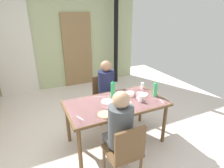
{
  "coord_description": "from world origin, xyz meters",
  "views": [
    {
      "loc": [
        -0.74,
        -2.4,
        2.04
      ],
      "look_at": [
        0.4,
        -0.01,
        0.98
      ],
      "focal_mm": 29.48,
      "sensor_mm": 36.0,
      "label": 1
    }
  ],
  "objects_px": {
    "dining_table": "(116,106)",
    "serving_bowl_center": "(129,94)",
    "person_far_diner": "(107,84)",
    "chair_far_diner": "(104,95)",
    "water_bottle_green_far": "(113,90)",
    "chair_near_diner": "(125,151)",
    "person_near_diner": "(120,125)",
    "water_bottle_green_near": "(155,89)"
  },
  "relations": [
    {
      "from": "dining_table",
      "to": "person_far_diner",
      "type": "height_order",
      "value": "person_far_diner"
    },
    {
      "from": "person_near_diner",
      "to": "water_bottle_green_far",
      "type": "bearing_deg",
      "value": 69.97
    },
    {
      "from": "chair_far_diner",
      "to": "person_far_diner",
      "type": "height_order",
      "value": "person_far_diner"
    },
    {
      "from": "water_bottle_green_near",
      "to": "serving_bowl_center",
      "type": "xyz_separation_m",
      "value": [
        -0.37,
        0.21,
        -0.09
      ]
    },
    {
      "from": "chair_near_diner",
      "to": "serving_bowl_center",
      "type": "height_order",
      "value": "chair_near_diner"
    },
    {
      "from": "person_near_diner",
      "to": "water_bottle_green_far",
      "type": "distance_m",
      "value": 0.85
    },
    {
      "from": "person_near_diner",
      "to": "person_far_diner",
      "type": "bearing_deg",
      "value": 73.07
    },
    {
      "from": "dining_table",
      "to": "chair_near_diner",
      "type": "relative_size",
      "value": 1.77
    },
    {
      "from": "chair_near_diner",
      "to": "person_near_diner",
      "type": "distance_m",
      "value": 0.31
    },
    {
      "from": "chair_far_diner",
      "to": "water_bottle_green_near",
      "type": "distance_m",
      "value": 1.06
    },
    {
      "from": "serving_bowl_center",
      "to": "water_bottle_green_near",
      "type": "bearing_deg",
      "value": -29.91
    },
    {
      "from": "chair_near_diner",
      "to": "person_near_diner",
      "type": "height_order",
      "value": "person_near_diner"
    },
    {
      "from": "dining_table",
      "to": "water_bottle_green_far",
      "type": "xyz_separation_m",
      "value": [
        0.03,
        0.17,
        0.21
      ]
    },
    {
      "from": "chair_far_diner",
      "to": "water_bottle_green_far",
      "type": "xyz_separation_m",
      "value": [
        -0.09,
        -0.59,
        0.37
      ]
    },
    {
      "from": "dining_table",
      "to": "person_far_diner",
      "type": "distance_m",
      "value": 0.65
    },
    {
      "from": "serving_bowl_center",
      "to": "chair_far_diner",
      "type": "bearing_deg",
      "value": 107.04
    },
    {
      "from": "chair_far_diner",
      "to": "person_far_diner",
      "type": "bearing_deg",
      "value": 90.0
    },
    {
      "from": "chair_near_diner",
      "to": "person_near_diner",
      "type": "relative_size",
      "value": 1.13
    },
    {
      "from": "chair_far_diner",
      "to": "water_bottle_green_far",
      "type": "height_order",
      "value": "water_bottle_green_far"
    },
    {
      "from": "chair_near_diner",
      "to": "dining_table",
      "type": "bearing_deg",
      "value": 70.84
    },
    {
      "from": "dining_table",
      "to": "chair_far_diner",
      "type": "height_order",
      "value": "chair_far_diner"
    },
    {
      "from": "chair_far_diner",
      "to": "dining_table",
      "type": "bearing_deg",
      "value": 81.33
    },
    {
      "from": "serving_bowl_center",
      "to": "dining_table",
      "type": "bearing_deg",
      "value": -155.79
    },
    {
      "from": "water_bottle_green_near",
      "to": "serving_bowl_center",
      "type": "relative_size",
      "value": 1.51
    },
    {
      "from": "dining_table",
      "to": "chair_far_diner",
      "type": "distance_m",
      "value": 0.79
    },
    {
      "from": "chair_far_diner",
      "to": "person_near_diner",
      "type": "xyz_separation_m",
      "value": [
        -0.38,
        -1.39,
        0.28
      ]
    },
    {
      "from": "dining_table",
      "to": "serving_bowl_center",
      "type": "height_order",
      "value": "serving_bowl_center"
    },
    {
      "from": "person_near_diner",
      "to": "water_bottle_green_near",
      "type": "distance_m",
      "value": 1.09
    },
    {
      "from": "chair_near_diner",
      "to": "water_bottle_green_far",
      "type": "relative_size",
      "value": 2.96
    },
    {
      "from": "person_far_diner",
      "to": "water_bottle_green_near",
      "type": "relative_size",
      "value": 3.0
    },
    {
      "from": "person_near_diner",
      "to": "serving_bowl_center",
      "type": "xyz_separation_m",
      "value": [
        0.57,
        0.76,
        -0.03
      ]
    },
    {
      "from": "person_near_diner",
      "to": "person_far_diner",
      "type": "distance_m",
      "value": 1.31
    },
    {
      "from": "person_near_diner",
      "to": "person_far_diner",
      "type": "xyz_separation_m",
      "value": [
        0.38,
        1.25,
        0.0
      ]
    },
    {
      "from": "chair_near_diner",
      "to": "water_bottle_green_near",
      "type": "bearing_deg",
      "value": 36.2
    },
    {
      "from": "chair_near_diner",
      "to": "person_far_diner",
      "type": "xyz_separation_m",
      "value": [
        0.38,
        1.39,
        0.28
      ]
    },
    {
      "from": "person_far_diner",
      "to": "water_bottle_green_far",
      "type": "height_order",
      "value": "person_far_diner"
    },
    {
      "from": "water_bottle_green_near",
      "to": "serving_bowl_center",
      "type": "height_order",
      "value": "water_bottle_green_near"
    },
    {
      "from": "chair_far_diner",
      "to": "serving_bowl_center",
      "type": "xyz_separation_m",
      "value": [
        0.19,
        -0.62,
        0.26
      ]
    },
    {
      "from": "dining_table",
      "to": "water_bottle_green_near",
      "type": "xyz_separation_m",
      "value": [
        0.68,
        -0.07,
        0.19
      ]
    },
    {
      "from": "water_bottle_green_far",
      "to": "chair_far_diner",
      "type": "bearing_deg",
      "value": 81.34
    },
    {
      "from": "person_far_diner",
      "to": "water_bottle_green_far",
      "type": "relative_size",
      "value": 2.62
    },
    {
      "from": "water_bottle_green_near",
      "to": "person_near_diner",
      "type": "bearing_deg",
      "value": -149.59
    }
  ]
}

